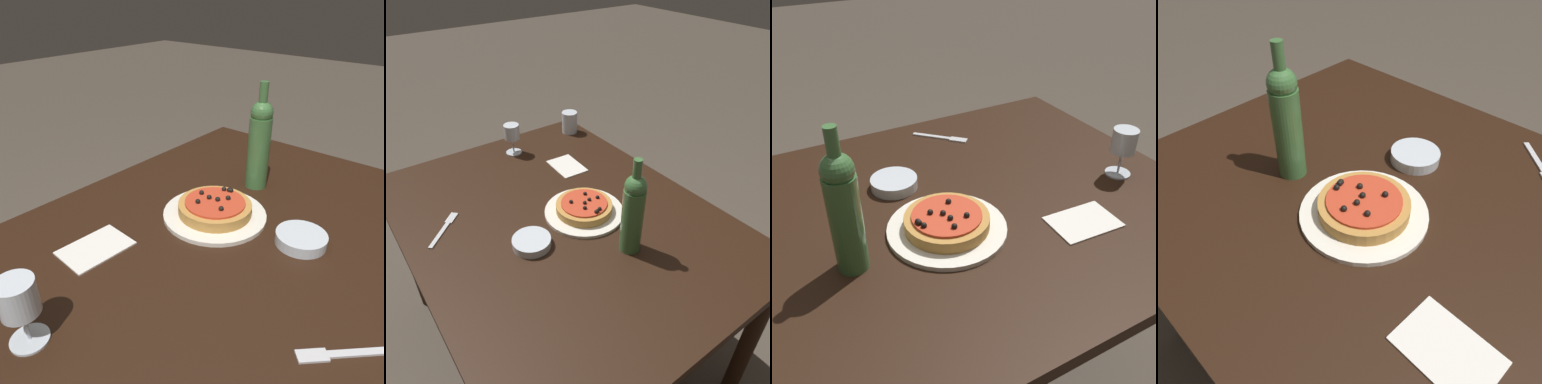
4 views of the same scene
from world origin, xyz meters
TOP-DOWN VIEW (x-y plane):
  - ground_plane at (0.00, 0.00)m, footprint 14.00×14.00m
  - dining_table at (0.00, 0.00)m, footprint 1.32×1.01m
  - dinner_plate at (-0.04, -0.08)m, footprint 0.29×0.29m
  - pizza at (-0.04, -0.09)m, footprint 0.20×0.20m
  - wine_bottle at (-0.27, -0.10)m, footprint 0.07×0.07m
  - side_bowl at (-0.08, 0.15)m, footprint 0.13×0.13m
  - fork at (0.17, 0.35)m, footprint 0.14×0.15m
  - paper_napkin at (0.26, -0.22)m, footprint 0.17×0.12m

SIDE VIEW (x-z plane):
  - ground_plane at x=0.00m, z-range 0.00..0.00m
  - dining_table at x=0.00m, z-range 0.29..1.05m
  - paper_napkin at x=0.26m, z-range 0.76..0.76m
  - fork at x=0.17m, z-range 0.76..0.76m
  - dinner_plate at x=-0.04m, z-range 0.76..0.77m
  - side_bowl at x=-0.08m, z-range 0.76..0.79m
  - pizza at x=-0.04m, z-range 0.76..0.81m
  - wine_bottle at x=-0.27m, z-range 0.74..1.07m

